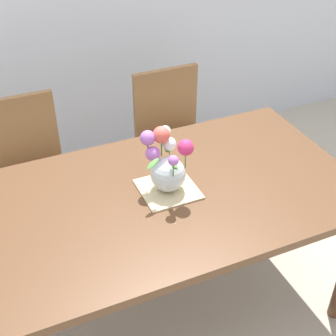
{
  "coord_description": "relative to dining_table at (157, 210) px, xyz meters",
  "views": [
    {
      "loc": [
        -0.62,
        -1.53,
        2.1
      ],
      "look_at": [
        0.06,
        0.02,
        0.88
      ],
      "focal_mm": 51.44,
      "sensor_mm": 36.0,
      "label": 1
    }
  ],
  "objects": [
    {
      "name": "chair_left",
      "position": [
        -0.45,
        0.83,
        -0.16
      ],
      "size": [
        0.42,
        0.42,
        0.9
      ],
      "rotation": [
        0.0,
        0.0,
        3.14
      ],
      "color": "olive",
      "rests_on": "ground_plane"
    },
    {
      "name": "chair_right",
      "position": [
        0.45,
        0.83,
        -0.16
      ],
      "size": [
        0.42,
        0.42,
        0.9
      ],
      "rotation": [
        0.0,
        0.0,
        3.14
      ],
      "color": "olive",
      "rests_on": "ground_plane"
    },
    {
      "name": "placemat",
      "position": [
        0.06,
        0.02,
        0.09
      ],
      "size": [
        0.25,
        0.25,
        0.01
      ],
      "primitive_type": "cube",
      "color": "#CCB789",
      "rests_on": "dining_table"
    },
    {
      "name": "flower_vase",
      "position": [
        0.06,
        0.03,
        0.22
      ],
      "size": [
        0.21,
        0.25,
        0.28
      ],
      "color": "silver",
      "rests_on": "placemat"
    },
    {
      "name": "ground_plane",
      "position": [
        0.0,
        0.0,
        -0.68
      ],
      "size": [
        12.0,
        12.0,
        0.0
      ],
      "primitive_type": "plane",
      "color": "#B7AD99"
    },
    {
      "name": "dining_table",
      "position": [
        0.0,
        0.0,
        0.0
      ],
      "size": [
        1.82,
        0.98,
        0.76
      ],
      "color": "brown",
      "rests_on": "ground_plane"
    }
  ]
}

